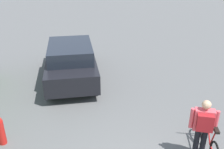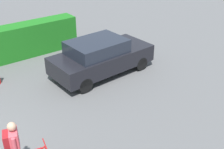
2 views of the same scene
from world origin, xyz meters
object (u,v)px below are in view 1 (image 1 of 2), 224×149
(parked_car_near, at_px, (71,60))
(person_rider, at_px, (203,125))
(bicycle, at_px, (209,139))
(fire_hydrant, at_px, (1,130))

(parked_car_near, bearing_deg, person_rider, -146.39)
(bicycle, bearing_deg, parked_car_near, 36.85)
(parked_car_near, relative_size, fire_hydrant, 5.32)
(person_rider, bearing_deg, fire_hydrant, 77.70)
(person_rider, xyz_separation_m, fire_hydrant, (1.08, 4.94, -0.53))
(parked_car_near, height_order, fire_hydrant, parked_car_near)
(fire_hydrant, bearing_deg, parked_car_near, -25.12)
(person_rider, bearing_deg, bicycle, -66.17)
(person_rider, distance_m, fire_hydrant, 5.08)
(person_rider, relative_size, fire_hydrant, 1.95)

